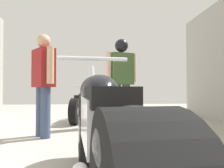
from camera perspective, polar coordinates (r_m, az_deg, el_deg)
name	(u,v)px	position (r m, az deg, el deg)	size (l,w,h in m)	color
ground_plane	(99,144)	(3.07, -3.36, -15.17)	(15.89, 15.89, 0.00)	#A8A399
motorcycle_maroon_cruiser	(104,138)	(1.42, -2.05, -13.73)	(0.66, 2.25, 1.04)	black
motorcycle_black_naked	(81,105)	(5.27, -7.86, -5.44)	(0.59, 1.79, 0.84)	black
mechanic_in_blue	(43,79)	(3.60, -17.16, 1.31)	(0.44, 0.58, 1.59)	#384766
mechanic_with_helmet	(122,74)	(4.52, 2.45, 2.67)	(0.68, 0.39, 1.75)	#4C4C4C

